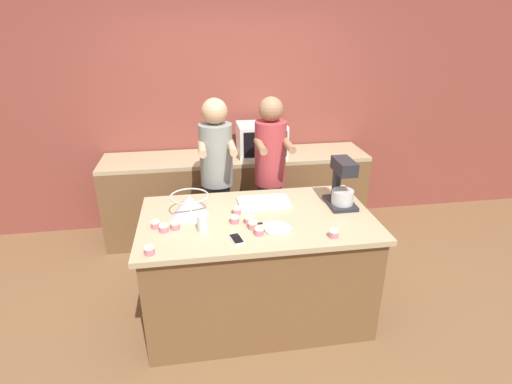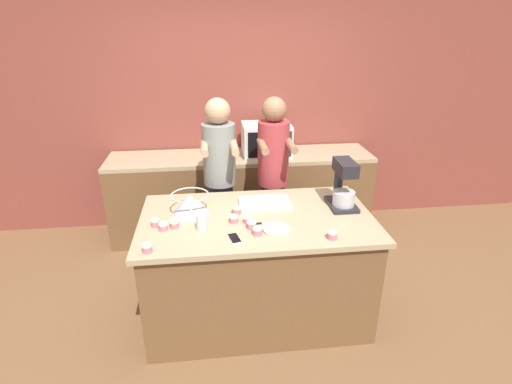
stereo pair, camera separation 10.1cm
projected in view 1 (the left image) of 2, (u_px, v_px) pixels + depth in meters
name	position (u px, v px, depth m)	size (l,w,h in m)	color
ground_plane	(257.00, 311.00, 3.33)	(16.00, 16.00, 0.00)	brown
back_wall	(232.00, 107.00, 4.38)	(10.00, 0.06, 2.70)	brown
island_counter	(257.00, 266.00, 3.15)	(1.74, 1.00, 0.88)	brown
back_counter	(237.00, 195.00, 4.42)	(2.80, 0.60, 0.91)	brown
person_left	(217.00, 182.00, 3.62)	(0.31, 0.49, 1.64)	#33384C
person_right	(270.00, 179.00, 3.69)	(0.30, 0.48, 1.63)	#33384C
stand_mixer	(342.00, 185.00, 3.11)	(0.20, 0.30, 0.38)	#232328
mixing_bowl	(190.00, 204.00, 2.98)	(0.29, 0.29, 0.16)	#BCBCC1
baking_tray	(264.00, 202.00, 3.18)	(0.41, 0.24, 0.04)	silver
microwave_oven	(262.00, 139.00, 4.21)	(0.50, 0.40, 0.33)	silver
cell_phone	(237.00, 239.00, 2.67)	(0.10, 0.16, 0.01)	silver
drinking_glass	(203.00, 223.00, 2.76)	(0.08, 0.08, 0.12)	silver
small_plate	(278.00, 229.00, 2.78)	(0.19, 0.19, 0.02)	beige
knife	(265.00, 223.00, 2.88)	(0.22, 0.03, 0.01)	#BCBCC1
cupcake_0	(249.00, 219.00, 2.87)	(0.07, 0.07, 0.07)	#D17084
cupcake_1	(235.00, 219.00, 2.88)	(0.07, 0.07, 0.07)	#D17084
cupcake_2	(164.00, 227.00, 2.76)	(0.07, 0.07, 0.07)	#D17084
cupcake_3	(149.00, 249.00, 2.49)	(0.07, 0.07, 0.07)	#D17084
cupcake_4	(237.00, 210.00, 3.01)	(0.07, 0.07, 0.07)	#D17084
cupcake_5	(259.00, 230.00, 2.72)	(0.07, 0.07, 0.07)	#D17084
cupcake_6	(175.00, 225.00, 2.79)	(0.07, 0.07, 0.07)	#D17084
cupcake_7	(156.00, 224.00, 2.81)	(0.07, 0.07, 0.07)	#D17084
cupcake_8	(334.00, 233.00, 2.69)	(0.07, 0.07, 0.07)	#D17084
cupcake_9	(347.00, 191.00, 3.34)	(0.07, 0.07, 0.07)	#D17084
cupcake_10	(253.00, 224.00, 2.80)	(0.07, 0.07, 0.07)	#D17084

